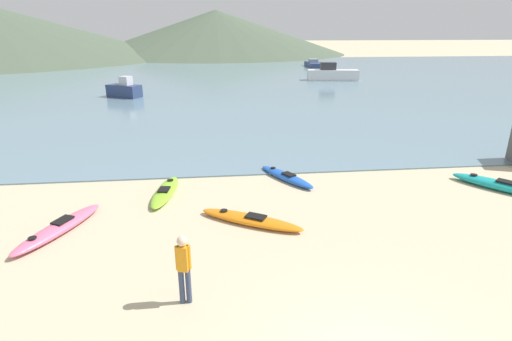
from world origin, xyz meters
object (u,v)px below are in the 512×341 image
at_px(kayak_on_sand_0, 165,192).
at_px(moored_boat_0, 124,90).
at_px(kayak_on_sand_4, 286,177).
at_px(moored_boat_2, 332,74).
at_px(kayak_on_sand_2, 500,185).
at_px(person_near_foreground, 184,265).
at_px(kayak_on_sand_1, 59,228).
at_px(moored_boat_1, 314,64).
at_px(kayak_on_sand_3, 251,220).

bearing_deg(kayak_on_sand_0, moored_boat_0, 104.30).
relative_size(kayak_on_sand_4, moored_boat_2, 0.50).
xyz_separation_m(kayak_on_sand_0, kayak_on_sand_2, (13.01, -0.94, 0.05)).
bearing_deg(moored_boat_0, person_near_foreground, -76.68).
height_order(kayak_on_sand_0, kayak_on_sand_1, kayak_on_sand_1).
bearing_deg(moored_boat_0, moored_boat_1, 48.26).
relative_size(kayak_on_sand_4, moored_boat_1, 0.54).
height_order(kayak_on_sand_1, kayak_on_sand_2, kayak_on_sand_2).
xyz_separation_m(kayak_on_sand_0, kayak_on_sand_1, (-2.97, -2.65, 0.03)).
height_order(kayak_on_sand_3, moored_boat_0, moored_boat_0).
relative_size(kayak_on_sand_4, moored_boat_0, 0.93).
height_order(kayak_on_sand_1, person_near_foreground, person_near_foreground).
xyz_separation_m(kayak_on_sand_2, moored_boat_0, (-18.92, 24.13, 0.53)).
bearing_deg(moored_boat_1, moored_boat_0, -131.74).
xyz_separation_m(kayak_on_sand_3, moored_boat_0, (-8.91, 25.90, 0.58)).
relative_size(kayak_on_sand_2, person_near_foreground, 1.90).
bearing_deg(kayak_on_sand_0, kayak_on_sand_4, 12.40).
bearing_deg(kayak_on_sand_3, moored_boat_2, 69.55).
height_order(kayak_on_sand_1, moored_boat_1, moored_boat_1).
bearing_deg(moored_boat_0, kayak_on_sand_4, -64.02).
height_order(moored_boat_0, moored_boat_2, moored_boat_2).
bearing_deg(kayak_on_sand_4, moored_boat_2, 70.27).
height_order(kayak_on_sand_1, kayak_on_sand_3, kayak_on_sand_1).
bearing_deg(kayak_on_sand_4, kayak_on_sand_1, -154.63).
bearing_deg(kayak_on_sand_2, kayak_on_sand_0, 175.88).
bearing_deg(kayak_on_sand_1, moored_boat_0, 96.50).
distance_m(kayak_on_sand_2, moored_boat_1, 51.83).
distance_m(kayak_on_sand_1, person_near_foreground, 5.66).
bearing_deg(kayak_on_sand_1, moored_boat_1, 68.00).
bearing_deg(kayak_on_sand_0, kayak_on_sand_3, -42.04).
distance_m(kayak_on_sand_0, kayak_on_sand_4, 4.99).
bearing_deg(person_near_foreground, kayak_on_sand_0, 99.78).
bearing_deg(moored_boat_1, kayak_on_sand_1, -112.00).
relative_size(kayak_on_sand_1, kayak_on_sand_2, 1.07).
distance_m(kayak_on_sand_1, kayak_on_sand_3, 5.97).
distance_m(kayak_on_sand_3, kayak_on_sand_4, 4.21).
bearing_deg(moored_boat_1, kayak_on_sand_0, -110.12).
distance_m(moored_boat_1, moored_boat_2, 17.59).
relative_size(kayak_on_sand_3, moored_boat_2, 0.56).
height_order(kayak_on_sand_1, kayak_on_sand_4, kayak_on_sand_1).
relative_size(kayak_on_sand_2, moored_boat_0, 0.99).
distance_m(kayak_on_sand_1, kayak_on_sand_4, 8.67).
relative_size(kayak_on_sand_1, kayak_on_sand_4, 1.14).
height_order(kayak_on_sand_2, kayak_on_sand_3, kayak_on_sand_2).
bearing_deg(person_near_foreground, kayak_on_sand_3, 63.41).
bearing_deg(kayak_on_sand_3, kayak_on_sand_2, 10.04).
distance_m(kayak_on_sand_0, moored_boat_2, 36.96).
bearing_deg(kayak_on_sand_0, moored_boat_2, 63.71).
distance_m(kayak_on_sand_0, moored_boat_1, 53.88).
relative_size(kayak_on_sand_3, kayak_on_sand_4, 1.11).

